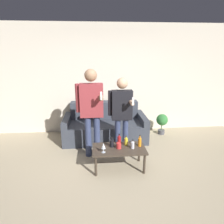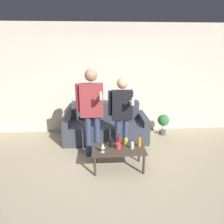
{
  "view_description": "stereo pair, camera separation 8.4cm",
  "coord_description": "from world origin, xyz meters",
  "px_view_note": "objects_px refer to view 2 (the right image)",
  "views": [
    {
      "loc": [
        -0.31,
        -2.77,
        2.07
      ],
      "look_at": [
        0.0,
        0.82,
        0.95
      ],
      "focal_mm": 32.0,
      "sensor_mm": 36.0,
      "label": 1
    },
    {
      "loc": [
        -0.22,
        -2.77,
        2.07
      ],
      "look_at": [
        0.0,
        0.82,
        0.95
      ],
      "focal_mm": 32.0,
      "sensor_mm": 36.0,
      "label": 2
    }
  ],
  "objects_px": {
    "couch": "(106,126)",
    "bottle_orange": "(111,143)",
    "person_standing_right": "(122,111)",
    "person_standing_left": "(92,107)",
    "coffee_table": "(118,151)"
  },
  "relations": [
    {
      "from": "bottle_orange",
      "to": "couch",
      "type": "bearing_deg",
      "value": 92.5
    },
    {
      "from": "couch",
      "to": "bottle_orange",
      "type": "xyz_separation_m",
      "value": [
        0.06,
        -1.28,
        0.17
      ]
    },
    {
      "from": "couch",
      "to": "person_standing_left",
      "type": "xyz_separation_m",
      "value": [
        -0.3,
        -0.85,
        0.73
      ]
    },
    {
      "from": "couch",
      "to": "person_standing_right",
      "type": "relative_size",
      "value": 1.22
    },
    {
      "from": "coffee_table",
      "to": "person_standing_right",
      "type": "relative_size",
      "value": 0.59
    },
    {
      "from": "bottle_orange",
      "to": "person_standing_left",
      "type": "distance_m",
      "value": 0.79
    },
    {
      "from": "coffee_table",
      "to": "person_standing_left",
      "type": "height_order",
      "value": "person_standing_left"
    },
    {
      "from": "coffee_table",
      "to": "person_standing_left",
      "type": "distance_m",
      "value": 0.97
    },
    {
      "from": "couch",
      "to": "person_standing_left",
      "type": "distance_m",
      "value": 1.16
    },
    {
      "from": "coffee_table",
      "to": "bottle_orange",
      "type": "bearing_deg",
      "value": 152.44
    },
    {
      "from": "bottle_orange",
      "to": "person_standing_right",
      "type": "height_order",
      "value": "person_standing_right"
    },
    {
      "from": "person_standing_left",
      "to": "couch",
      "type": "bearing_deg",
      "value": 70.86
    },
    {
      "from": "couch",
      "to": "bottle_orange",
      "type": "bearing_deg",
      "value": -87.5
    },
    {
      "from": "bottle_orange",
      "to": "person_standing_left",
      "type": "relative_size",
      "value": 0.11
    },
    {
      "from": "coffee_table",
      "to": "bottle_orange",
      "type": "height_order",
      "value": "bottle_orange"
    }
  ]
}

